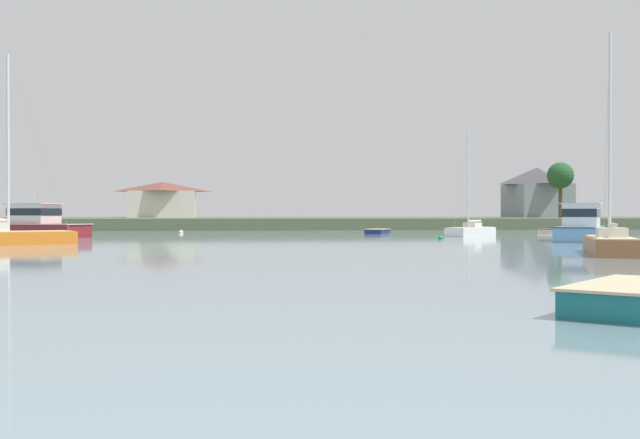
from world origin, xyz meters
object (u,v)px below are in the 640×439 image
Objects in this scene: dinghy_navy at (378,232)px; mooring_buoy_white at (181,232)px; sailboat_white at (471,233)px; mooring_buoy_green at (441,238)px; dinghy_teal at (634,302)px; dinghy_cream at (546,232)px; cruiser_skyblue at (583,232)px; sailboat_wood at (611,249)px; cruiser_maroon at (25,229)px.

dinghy_navy reaches higher than mooring_buoy_white.
sailboat_white is 9.07m from mooring_buoy_green.
dinghy_teal reaches higher than mooring_buoy_green.
dinghy_cream is 0.93× the size of dinghy_teal.
mooring_buoy_green is at bearing 152.78° from cruiser_skyblue.
mooring_buoy_green is (8.19, 40.05, -0.11)m from dinghy_teal.
cruiser_skyblue is 18.23× the size of mooring_buoy_white.
sailboat_wood is 21.27m from dinghy_teal.
dinghy_teal is at bearing -117.24° from sailboat_wood.
dinghy_teal is (-22.88, -55.42, 0.04)m from dinghy_cream.
sailboat_white reaches higher than cruiser_maroon.
cruiser_maroon is 16.10m from mooring_buoy_white.
dinghy_cream is at bearing 67.56° from dinghy_teal.
dinghy_navy reaches higher than dinghy_cream.
mooring_buoy_white is (-34.00, 4.25, -0.07)m from dinghy_cream.
dinghy_teal is (-16.73, -35.65, -0.40)m from cruiser_skyblue.
dinghy_teal is at bearing -112.44° from dinghy_cream.
dinghy_cream is 0.40× the size of sailboat_white.
sailboat_wood is at bearing -109.81° from dinghy_cream.
mooring_buoy_green is at bearing -84.95° from dinghy_navy.
cruiser_skyblue reaches higher than dinghy_cream.
dinghy_teal is at bearing -105.25° from sailboat_white.
cruiser_skyblue is 2.17× the size of dinghy_teal.
dinghy_cream is 0.34× the size of sailboat_wood.
sailboat_wood reaches higher than cruiser_maroon.
sailboat_white is 26.92m from mooring_buoy_white.
dinghy_teal is 60.69m from mooring_buoy_white.
dinghy_cream is 0.95× the size of dinghy_navy.
dinghy_navy is 8.88× the size of mooring_buoy_green.
dinghy_cream is 8.39× the size of mooring_buoy_green.
cruiser_maroon reaches higher than mooring_buoy_white.
mooring_buoy_green is (-8.54, 4.40, -0.51)m from cruiser_skyblue.
mooring_buoy_white is (-17.93, 4.07, -0.07)m from dinghy_navy.
mooring_buoy_green is (-4.82, -7.68, -0.13)m from sailboat_white.
dinghy_teal reaches higher than dinghy_cream.
dinghy_teal is at bearing -79.45° from mooring_buoy_white.
mooring_buoy_green is at bearing -14.84° from cruiser_maroon.
sailboat_white is at bearing -142.07° from dinghy_cream.
dinghy_navy is 8.27× the size of mooring_buoy_white.
sailboat_wood is at bearing -96.49° from sailboat_white.
sailboat_white is 2.37× the size of dinghy_navy.
sailboat_white reaches higher than cruiser_skyblue.
sailboat_wood is 36.79m from dinghy_navy.
mooring_buoy_green is at bearing 94.19° from sailboat_wood.
sailboat_wood reaches higher than dinghy_teal.
cruiser_skyblue reaches higher than cruiser_maroon.
sailboat_white is at bearing -51.77° from dinghy_navy.
mooring_buoy_green is at bearing 78.44° from dinghy_teal.
mooring_buoy_white is at bearing 139.23° from cruiser_skyblue.
cruiser_maroon is at bearing 114.89° from dinghy_teal.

